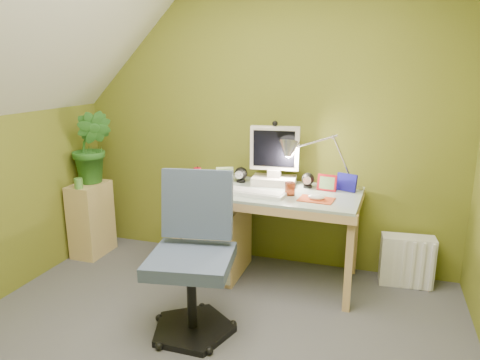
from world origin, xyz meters
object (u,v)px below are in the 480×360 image
(monitor, at_px, (275,150))
(potted_plant, at_px, (92,147))
(desk, at_px, (268,235))
(radiator, at_px, (407,261))
(side_ledge, at_px, (91,219))
(task_chair, at_px, (191,258))
(desk_lamp, at_px, (334,149))

(monitor, height_order, potted_plant, potted_plant)
(desk, distance_m, radiator, 1.08)
(side_ledge, distance_m, radiator, 2.65)
(desk, distance_m, task_chair, 0.91)
(desk_lamp, bearing_deg, side_ledge, -171.39)
(desk_lamp, height_order, potted_plant, desk_lamp)
(desk, distance_m, potted_plant, 1.68)
(task_chair, bearing_deg, monitor, 66.00)
(potted_plant, distance_m, radiator, 2.72)
(task_chair, relative_size, radiator, 2.62)
(task_chair, bearing_deg, desk, 63.13)
(desk_lamp, bearing_deg, desk, -154.98)
(desk, distance_m, monitor, 0.66)
(desk_lamp, bearing_deg, monitor, -176.78)
(monitor, distance_m, task_chair, 1.18)
(desk, bearing_deg, potted_plant, -178.94)
(desk, xyz_separation_m, radiator, (1.04, 0.23, -0.17))
(radiator, bearing_deg, task_chair, -145.23)
(potted_plant, bearing_deg, desk, -1.33)
(desk, relative_size, radiator, 3.49)
(task_chair, bearing_deg, desk_lamp, 45.75)
(desk_lamp, xyz_separation_m, side_ledge, (-2.05, -0.19, -0.71))
(monitor, bearing_deg, side_ledge, -178.94)
(task_chair, xyz_separation_m, radiator, (1.30, 1.09, -0.31))
(radiator, bearing_deg, desk, -172.49)
(monitor, height_order, radiator, monitor)
(potted_plant, height_order, task_chair, potted_plant)
(side_ledge, xyz_separation_m, radiator, (2.64, 0.24, -0.13))
(monitor, bearing_deg, desk, -95.83)
(side_ledge, height_order, potted_plant, potted_plant)
(monitor, bearing_deg, potted_plant, 179.40)
(monitor, xyz_separation_m, task_chair, (-0.27, -1.04, -0.49))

